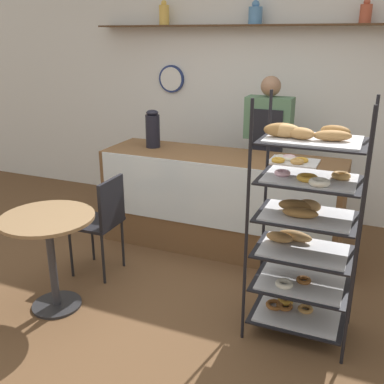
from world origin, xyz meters
TOP-DOWN VIEW (x-y plane):
  - ground_plane at (0.00, 0.00)m, footprint 14.00×14.00m
  - back_wall at (-0.00, 2.22)m, footprint 10.00×0.30m
  - display_counter at (0.00, 1.07)m, footprint 2.29×0.67m
  - pastry_rack at (0.96, 0.00)m, footprint 0.69×0.49m
  - person_worker at (0.31, 1.61)m, footprint 0.46×0.23m
  - cafe_table at (-0.81, -0.43)m, footprint 0.69×0.69m
  - cafe_chair at (-0.74, 0.17)m, footprint 0.39×0.39m
  - coffee_carafe at (-0.74, 1.11)m, footprint 0.14×0.14m
  - donut_tray_counter at (0.66, 1.09)m, footprint 0.43×0.31m

SIDE VIEW (x-z plane):
  - ground_plane at x=0.00m, z-range 0.00..0.00m
  - display_counter at x=0.00m, z-range 0.00..0.94m
  - cafe_chair at x=-0.74m, z-range 0.10..0.98m
  - cafe_table at x=-0.81m, z-range 0.19..0.95m
  - pastry_rack at x=0.96m, z-range 0.02..1.68m
  - person_worker at x=0.31m, z-range 0.07..1.70m
  - donut_tray_counter at x=0.66m, z-range 0.93..0.98m
  - coffee_carafe at x=-0.74m, z-range 0.93..1.31m
  - back_wall at x=0.00m, z-range 0.01..2.71m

